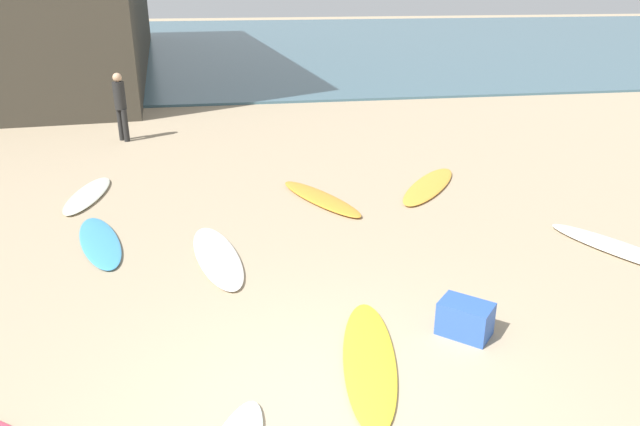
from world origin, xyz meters
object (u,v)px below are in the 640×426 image
(beach_cooler, at_px, (465,319))
(surfboard_3, at_px, (369,359))
(surfboard_4, at_px, (217,256))
(surfboard_6, at_px, (100,242))
(surfboard_0, at_px, (320,198))
(surfboard_10, at_px, (88,195))
(surfboard_8, at_px, (429,186))
(beachgoer_near, at_px, (120,104))
(surfboard_2, at_px, (622,250))

(beach_cooler, bearing_deg, surfboard_3, -164.29)
(surfboard_4, height_order, surfboard_6, surfboard_4)
(surfboard_0, distance_m, surfboard_10, 4.30)
(surfboard_10, bearing_deg, surfboard_8, -177.20)
(surfboard_0, relative_size, beachgoer_near, 1.38)
(surfboard_6, relative_size, surfboard_8, 0.86)
(surfboard_4, relative_size, surfboard_10, 1.07)
(beachgoer_near, bearing_deg, beach_cooler, -13.96)
(surfboard_3, xyz_separation_m, surfboard_10, (-3.91, 5.76, 0.01))
(surfboard_10, bearing_deg, beachgoer_near, -83.95)
(surfboard_3, relative_size, surfboard_6, 1.06)
(surfboard_4, bearing_deg, surfboard_10, -62.87)
(surfboard_4, bearing_deg, surfboard_8, -159.45)
(surfboard_2, height_order, surfboard_3, surfboard_2)
(surfboard_6, relative_size, beach_cooler, 3.73)
(surfboard_2, xyz_separation_m, surfboard_3, (-4.33, -1.98, -0.01))
(surfboard_3, distance_m, surfboard_6, 4.88)
(beachgoer_near, bearing_deg, surfboard_3, -20.51)
(surfboard_4, relative_size, beachgoer_near, 1.33)
(surfboard_0, bearing_deg, beachgoer_near, -76.25)
(surfboard_0, height_order, beachgoer_near, beachgoer_near)
(surfboard_3, distance_m, beachgoer_near, 10.61)
(surfboard_3, bearing_deg, surfboard_2, -144.63)
(surfboard_0, height_order, surfboard_8, surfboard_0)
(surfboard_0, bearing_deg, surfboard_6, -5.85)
(surfboard_2, bearing_deg, beach_cooler, 2.27)
(surfboard_3, height_order, beach_cooler, beach_cooler)
(surfboard_2, distance_m, surfboard_8, 3.73)
(surfboard_6, bearing_deg, surfboard_10, -92.34)
(surfboard_0, xyz_separation_m, surfboard_2, (4.03, -2.88, -0.00))
(surfboard_2, relative_size, surfboard_8, 0.95)
(surfboard_6, height_order, beachgoer_near, beachgoer_near)
(surfboard_2, relative_size, surfboard_4, 1.07)
(surfboard_0, height_order, surfboard_6, surfboard_0)
(surfboard_6, bearing_deg, surfboard_3, 115.73)
(surfboard_6, xyz_separation_m, surfboard_10, (-0.58, 2.19, 0.01))
(beach_cooler, bearing_deg, surfboard_10, 133.21)
(surfboard_0, bearing_deg, surfboard_8, 163.75)
(surfboard_4, xyz_separation_m, surfboard_10, (-2.34, 3.00, 0.00))
(surfboard_0, height_order, surfboard_10, surfboard_0)
(surfboard_6, xyz_separation_m, beach_cooler, (4.51, -3.23, 0.16))
(surfboard_0, distance_m, surfboard_2, 4.95)
(surfboard_0, height_order, surfboard_3, surfboard_0)
(surfboard_0, relative_size, beach_cooler, 4.02)
(surfboard_8, bearing_deg, surfboard_2, -23.93)
(surfboard_10, height_order, beachgoer_near, beachgoer_near)
(surfboard_6, xyz_separation_m, beachgoer_near, (-0.47, 6.30, 0.89))
(surfboard_4, distance_m, surfboard_10, 3.81)
(surfboard_2, xyz_separation_m, surfboard_10, (-8.24, 3.78, -0.00))
(surfboard_0, relative_size, surfboard_3, 1.02)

